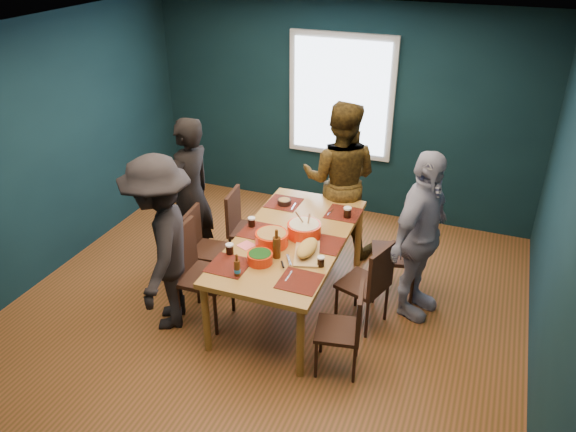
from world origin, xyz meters
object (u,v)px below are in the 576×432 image
(chair_right_mid, at_px, (371,280))
(bowl_herbs, at_px, (260,258))
(dining_table, at_px, (291,244))
(person_right, at_px, (420,237))
(chair_left_near, at_px, (195,267))
(chair_right_far, at_px, (405,246))
(person_back, at_px, (340,180))
(cutting_board, at_px, (307,249))
(chair_left_mid, at_px, (201,242))
(person_near_left, at_px, (161,245))
(bowl_salad, at_px, (272,238))
(chair_left_far, at_px, (242,223))
(bowl_dumpling, at_px, (304,229))
(chair_right_near, at_px, (348,324))
(person_far_left, at_px, (190,195))

(chair_right_mid, xyz_separation_m, bowl_herbs, (-0.93, -0.46, 0.31))
(dining_table, relative_size, person_right, 1.20)
(chair_left_near, height_order, chair_right_far, chair_left_near)
(person_right, height_order, bowl_herbs, person_right)
(dining_table, relative_size, person_back, 1.13)
(bowl_herbs, xyz_separation_m, cutting_board, (0.35, 0.28, 0.00))
(bowl_herbs, distance_m, cutting_board, 0.45)
(dining_table, xyz_separation_m, person_right, (1.19, 0.33, 0.16))
(chair_left_mid, distance_m, bowl_herbs, 1.09)
(chair_right_mid, bearing_deg, bowl_herbs, -135.24)
(person_back, distance_m, person_near_left, 2.21)
(bowl_herbs, bearing_deg, chair_right_mid, 26.31)
(bowl_salad, bearing_deg, chair_left_far, 133.28)
(person_back, bearing_deg, dining_table, 76.92)
(bowl_salad, distance_m, bowl_dumpling, 0.35)
(bowl_salad, xyz_separation_m, bowl_dumpling, (0.23, 0.27, 0.00))
(chair_left_mid, relative_size, chair_right_far, 0.88)
(chair_right_far, relative_size, person_back, 0.55)
(chair_right_mid, relative_size, bowl_dumpling, 2.73)
(chair_left_near, distance_m, person_back, 1.99)
(bowl_salad, bearing_deg, person_right, 21.60)
(cutting_board, bearing_deg, chair_right_near, -57.79)
(dining_table, height_order, chair_right_mid, chair_right_mid)
(person_far_left, xyz_separation_m, person_right, (2.47, 0.03, -0.01))
(bowl_herbs, bearing_deg, chair_left_near, -178.02)
(chair_left_near, height_order, person_back, person_back)
(chair_left_far, relative_size, person_back, 0.49)
(person_right, relative_size, bowl_herbs, 7.45)
(cutting_board, bearing_deg, person_back, 78.10)
(chair_left_mid, bearing_deg, chair_right_mid, -7.13)
(dining_table, xyz_separation_m, chair_left_mid, (-1.01, -0.01, -0.20))
(chair_left_mid, relative_size, person_right, 0.51)
(person_back, height_order, person_right, person_back)
(chair_right_mid, height_order, person_back, person_back)
(chair_left_near, distance_m, bowl_herbs, 0.72)
(dining_table, bearing_deg, chair_left_far, 145.83)
(person_far_left, xyz_separation_m, person_back, (1.42, 0.90, 0.04))
(chair_right_mid, xyz_separation_m, person_back, (-0.70, 1.26, 0.38))
(chair_right_far, bearing_deg, bowl_dumpling, -166.27)
(chair_right_far, relative_size, person_far_left, 0.57)
(chair_left_mid, height_order, chair_left_near, chair_left_near)
(bowl_salad, xyz_separation_m, cutting_board, (0.37, -0.05, -0.01))
(chair_right_far, bearing_deg, chair_right_near, -114.62)
(chair_left_near, relative_size, chair_right_far, 1.01)
(chair_left_far, xyz_separation_m, chair_right_far, (1.80, 0.06, 0.06))
(dining_table, xyz_separation_m, chair_right_near, (0.79, -0.71, -0.21))
(person_near_left, distance_m, cutting_board, 1.34)
(chair_right_mid, relative_size, person_back, 0.49)
(chair_right_far, bearing_deg, person_near_left, -162.71)
(chair_right_near, distance_m, bowl_dumpling, 1.11)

